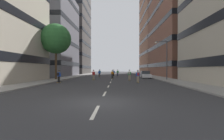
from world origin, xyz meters
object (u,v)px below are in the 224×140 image
skater_3 (114,73)px  skater_2 (129,74)px  skater_1 (118,72)px  skater_4 (94,74)px  skater_8 (100,72)px  street_tree_near (56,39)px  streetlamp_right (165,56)px  skater_5 (138,75)px  skater_6 (112,74)px  skater_0 (59,76)px  parked_car_near (145,75)px  skater_7 (99,73)px

skater_3 → skater_2: bearing=-77.1°
skater_1 → skater_4: (-4.22, -14.07, 0.03)m
skater_8 → street_tree_near: bearing=-112.8°
skater_2 → skater_4: 6.17m
skater_2 → skater_3: 13.21m
streetlamp_right → skater_3: size_ratio=3.65×
skater_5 → skater_6: bearing=114.6°
street_tree_near → skater_8: (5.98, 14.24, -6.11)m
skater_1 → skater_8: size_ratio=1.00×
street_tree_near → skater_3: size_ratio=5.39×
skater_0 → skater_4: 6.80m
parked_car_near → skater_8: skater_8 is taller
street_tree_near → skater_7: (6.50, 9.01, -6.14)m
skater_3 → streetlamp_right: bearing=-54.9°
skater_8 → skater_5: bearing=-67.9°
parked_car_near → street_tree_near: 18.74m
skater_4 → skater_6: bearing=50.8°
skater_3 → skater_4: same height
skater_4 → skater_5: bearing=-33.3°
skater_5 → skater_7: same height
skater_1 → streetlamp_right: bearing=-61.1°
street_tree_near → streetlamp_right: (18.64, -0.08, -2.99)m
street_tree_near → skater_0: 8.52m
skater_2 → skater_3: size_ratio=1.00×
skater_0 → parked_car_near: bearing=39.7°
skater_5 → skater_8: same height
streetlamp_right → skater_0: streetlamp_right is taller
skater_5 → skater_4: bearing=146.7°
skater_3 → skater_1: bearing=58.7°
skater_3 → skater_4: (-3.21, -12.41, 0.03)m
skater_1 → skater_7: (-4.25, -5.24, 0.00)m
skater_5 → skater_0: bearing=-175.3°
parked_car_near → skater_2: 7.51m
skater_2 → skater_3: bearing=102.9°
skater_2 → skater_8: 16.00m
skater_0 → skater_4: bearing=54.5°
parked_car_near → skater_5: (-2.91, -10.63, 0.32)m
streetlamp_right → skater_5: (-5.07, -4.38, -3.12)m
skater_6 → skater_8: same height
skater_0 → skater_2: size_ratio=1.00×
skater_1 → street_tree_near: bearing=-127.0°
skater_2 → skater_4: (-6.15, 0.47, 0.00)m
skater_2 → skater_5: size_ratio=1.00×
streetlamp_right → skater_2: size_ratio=3.65×
skater_0 → skater_7: size_ratio=1.00×
skater_1 → skater_8: bearing=-179.9°
street_tree_near → streetlamp_right: bearing=-0.2°
skater_2 → skater_7: size_ratio=1.00×
skater_1 → skater_3: (-1.01, -1.66, 0.00)m
parked_car_near → skater_8: bearing=142.5°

